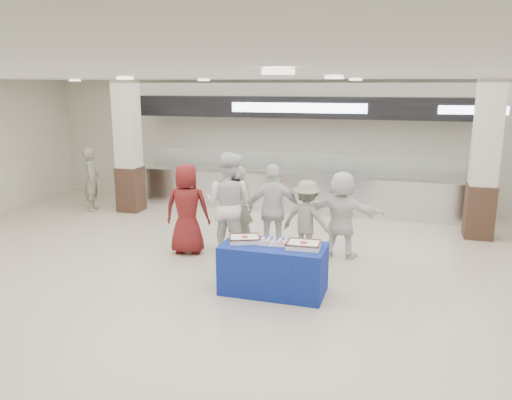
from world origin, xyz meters
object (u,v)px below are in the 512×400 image
(civilian_maroon, at_px, (187,209))
(soldier_b, at_px, (307,219))
(sheet_cake_left, at_px, (245,238))
(soldier_a, at_px, (239,207))
(civilian_white, at_px, (342,214))
(display_table, at_px, (273,269))
(sheet_cake_right, at_px, (304,244))
(chef_short, at_px, (274,210))
(soldier_bg, at_px, (92,179))
(cupcake_tray, at_px, (274,242))
(chef_tall, at_px, (229,205))

(civilian_maroon, relative_size, soldier_b, 1.18)
(sheet_cake_left, height_order, soldier_a, soldier_a)
(soldier_a, relative_size, civilian_white, 1.00)
(display_table, height_order, sheet_cake_right, sheet_cake_right)
(chef_short, xyz_separation_m, soldier_bg, (-5.16, 1.99, -0.06))
(cupcake_tray, relative_size, soldier_b, 0.32)
(cupcake_tray, relative_size, civilian_maroon, 0.27)
(sheet_cake_right, xyz_separation_m, civilian_maroon, (-2.44, 1.33, 0.05))
(cupcake_tray, bearing_deg, chef_tall, 130.80)
(sheet_cake_right, distance_m, soldier_a, 2.55)
(cupcake_tray, bearing_deg, civilian_maroon, 146.88)
(cupcake_tray, xyz_separation_m, soldier_bg, (-5.57, 3.61, 0.00))
(display_table, height_order, sheet_cake_left, sheet_cake_left)
(chef_tall, xyz_separation_m, civilian_white, (1.98, 0.50, -0.16))
(soldier_b, bearing_deg, soldier_a, 3.58)
(chef_tall, distance_m, civilian_white, 2.05)
(civilian_maroon, height_order, soldier_bg, civilian_maroon)
(soldier_a, distance_m, soldier_bg, 4.71)
(sheet_cake_left, height_order, soldier_b, soldier_b)
(chef_short, bearing_deg, civilian_maroon, -2.14)
(soldier_b, bearing_deg, cupcake_tray, 97.65)
(sheet_cake_right, relative_size, soldier_a, 0.31)
(chef_short, bearing_deg, display_table, 90.04)
(sheet_cake_left, xyz_separation_m, chef_tall, (-0.73, 1.38, 0.16))
(sheet_cake_left, height_order, civilian_white, civilian_white)
(chef_short, bearing_deg, sheet_cake_left, 74.23)
(cupcake_tray, distance_m, chef_tall, 1.83)
(soldier_a, bearing_deg, civilian_white, 174.58)
(sheet_cake_right, height_order, civilian_maroon, civilian_maroon)
(sheet_cake_right, xyz_separation_m, chef_tall, (-1.65, 1.42, 0.16))
(sheet_cake_right, distance_m, soldier_bg, 7.05)
(soldier_a, distance_m, chef_short, 0.83)
(cupcake_tray, height_order, chef_short, chef_short)
(sheet_cake_left, distance_m, civilian_maroon, 1.99)
(sheet_cake_right, distance_m, civilian_maroon, 2.77)
(cupcake_tray, distance_m, soldier_b, 1.66)
(display_table, relative_size, civilian_white, 0.98)
(sheet_cake_right, relative_size, soldier_bg, 0.32)
(civilian_white, distance_m, soldier_bg, 6.59)
(chef_tall, bearing_deg, sheet_cake_left, 125.15)
(chef_short, relative_size, soldier_b, 1.19)
(cupcake_tray, xyz_separation_m, soldier_b, (0.20, 1.65, -0.07))
(sheet_cake_right, height_order, civilian_white, civilian_white)
(display_table, bearing_deg, sheet_cake_left, 176.75)
(soldier_b, bearing_deg, civilian_white, -144.18)
(chef_tall, height_order, civilian_white, chef_tall)
(display_table, bearing_deg, chef_short, 104.89)
(sheet_cake_left, height_order, chef_tall, chef_tall)
(civilian_maroon, bearing_deg, sheet_cake_right, 141.24)
(chef_tall, relative_size, chef_short, 1.13)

